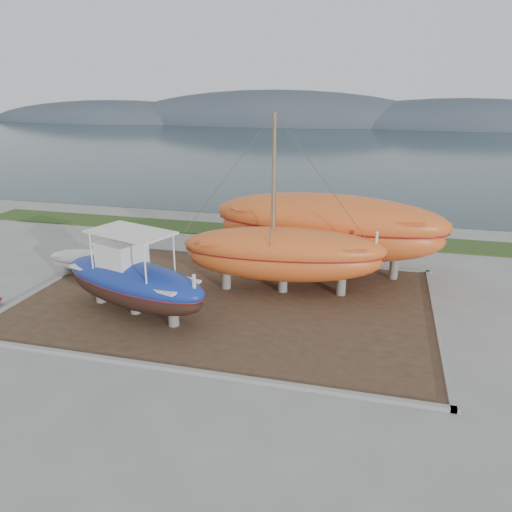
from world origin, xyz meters
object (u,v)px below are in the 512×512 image
(white_dinghy, at_px, (89,263))
(orange_sailboat, at_px, (284,207))
(blue_caique, at_px, (133,273))
(orange_bare_hull, at_px, (327,234))

(white_dinghy, xyz_separation_m, orange_sailboat, (10.10, 0.35, 3.47))
(blue_caique, bearing_deg, white_dinghy, 159.45)
(blue_caique, xyz_separation_m, white_dinghy, (-4.47, 3.61, -1.19))
(white_dinghy, height_order, orange_bare_hull, orange_bare_hull)
(blue_caique, height_order, orange_sailboat, orange_sailboat)
(white_dinghy, relative_size, orange_bare_hull, 0.35)
(blue_caique, distance_m, orange_sailboat, 7.25)
(orange_bare_hull, bearing_deg, white_dinghy, -157.41)
(orange_sailboat, bearing_deg, orange_bare_hull, 58.52)
(blue_caique, xyz_separation_m, orange_sailboat, (5.64, 3.96, 2.28))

